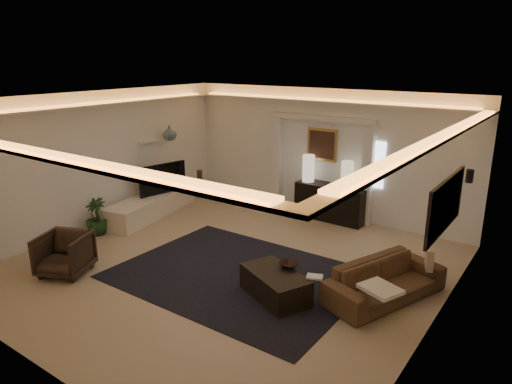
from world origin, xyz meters
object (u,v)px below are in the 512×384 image
Objects in this scene: sofa at (385,281)px; armchair at (64,254)px; console at (331,203)px; coffee_table at (275,285)px.

armchair is (-4.74, -2.33, 0.07)m from sofa.
console is at bearing 40.43° from armchair.
coffee_table is (-1.38, -0.95, -0.08)m from sofa.
console is 2.05× the size of armchair.
sofa is at bearing -49.11° from console.
sofa is 1.68m from coffee_table.
armchair is (-2.44, -5.10, -0.04)m from console.
console reaches higher than armchair.
armchair is at bearing -114.49° from console.
armchair is at bearing -133.52° from coffee_table.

